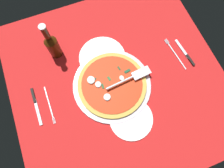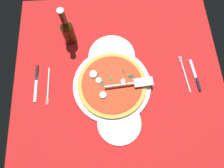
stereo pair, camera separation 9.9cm
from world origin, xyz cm
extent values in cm
cube|color=#B31A1A|center=(0.00, 0.00, -0.40)|extent=(108.65, 108.65, 0.80)
cube|color=white|center=(-50.45, -27.16, 0.05)|extent=(7.76, 7.76, 0.10)
cube|color=white|center=(-42.68, -34.92, 0.05)|extent=(7.76, 7.76, 0.10)
cube|color=white|center=(-42.68, -19.40, 0.05)|extent=(7.76, 7.76, 0.10)
cube|color=white|center=(-42.68, -3.88, 0.05)|extent=(7.76, 7.76, 0.10)
cube|color=white|center=(-34.92, -42.68, 0.05)|extent=(7.76, 7.76, 0.10)
cube|color=white|center=(-34.92, -27.16, 0.05)|extent=(7.76, 7.76, 0.10)
cube|color=white|center=(-34.92, -11.64, 0.05)|extent=(7.76, 7.76, 0.10)
cube|color=white|center=(-34.92, 3.88, 0.05)|extent=(7.76, 7.76, 0.10)
cube|color=white|center=(-34.92, 19.40, 0.05)|extent=(7.76, 7.76, 0.10)
cube|color=white|center=(-27.16, -34.92, 0.05)|extent=(7.76, 7.76, 0.10)
cube|color=white|center=(-27.16, -19.40, 0.05)|extent=(7.76, 7.76, 0.10)
cube|color=white|center=(-27.16, -3.88, 0.05)|extent=(7.76, 7.76, 0.10)
cube|color=white|center=(-27.16, 11.64, 0.05)|extent=(7.76, 7.76, 0.10)
cube|color=white|center=(-27.16, 27.16, 0.05)|extent=(7.76, 7.76, 0.10)
cube|color=white|center=(-27.16, 42.68, 0.05)|extent=(7.76, 7.76, 0.10)
cube|color=white|center=(-19.40, -42.68, 0.05)|extent=(7.76, 7.76, 0.10)
cube|color=white|center=(-19.40, -27.16, 0.05)|extent=(7.76, 7.76, 0.10)
cube|color=white|center=(-19.40, -11.64, 0.05)|extent=(7.76, 7.76, 0.10)
cube|color=silver|center=(-19.40, 3.88, 0.05)|extent=(7.76, 7.76, 0.10)
cube|color=silver|center=(-19.40, 19.40, 0.05)|extent=(7.76, 7.76, 0.10)
cube|color=white|center=(-19.40, 34.92, 0.05)|extent=(7.76, 7.76, 0.10)
cube|color=white|center=(-19.40, 50.45, 0.05)|extent=(7.76, 7.76, 0.10)
cube|color=silver|center=(-11.64, -50.45, 0.05)|extent=(7.76, 7.76, 0.10)
cube|color=white|center=(-11.64, -34.92, 0.05)|extent=(7.76, 7.76, 0.10)
cube|color=white|center=(-11.64, -19.40, 0.05)|extent=(7.76, 7.76, 0.10)
cube|color=silver|center=(-11.64, -3.88, 0.05)|extent=(7.76, 7.76, 0.10)
cube|color=white|center=(-11.64, 11.64, 0.05)|extent=(7.76, 7.76, 0.10)
cube|color=white|center=(-11.64, 27.16, 0.05)|extent=(7.76, 7.76, 0.10)
cube|color=silver|center=(-11.64, 42.68, 0.05)|extent=(7.76, 7.76, 0.10)
cube|color=white|center=(-3.88, -42.68, 0.05)|extent=(7.76, 7.76, 0.10)
cube|color=white|center=(-3.88, -27.16, 0.05)|extent=(7.76, 7.76, 0.10)
cube|color=white|center=(-3.88, -11.64, 0.05)|extent=(7.76, 7.76, 0.10)
cube|color=white|center=(-3.88, 3.88, 0.05)|extent=(7.76, 7.76, 0.10)
cube|color=white|center=(-3.88, 19.40, 0.05)|extent=(7.76, 7.76, 0.10)
cube|color=silver|center=(-3.88, 34.92, 0.05)|extent=(7.76, 7.76, 0.10)
cube|color=white|center=(-3.88, 50.45, 0.05)|extent=(7.76, 7.76, 0.10)
cube|color=white|center=(3.88, -50.45, 0.05)|extent=(7.76, 7.76, 0.10)
cube|color=silver|center=(3.88, -34.92, 0.05)|extent=(7.76, 7.76, 0.10)
cube|color=white|center=(3.88, -19.40, 0.05)|extent=(7.76, 7.76, 0.10)
cube|color=white|center=(3.88, -3.88, 0.05)|extent=(7.76, 7.76, 0.10)
cube|color=white|center=(3.88, 11.64, 0.05)|extent=(7.76, 7.76, 0.10)
cube|color=white|center=(3.88, 27.16, 0.05)|extent=(7.76, 7.76, 0.10)
cube|color=white|center=(3.88, 42.68, 0.05)|extent=(7.76, 7.76, 0.10)
cube|color=white|center=(11.64, -42.68, 0.05)|extent=(7.76, 7.76, 0.10)
cube|color=silver|center=(11.64, -27.16, 0.05)|extent=(7.76, 7.76, 0.10)
cube|color=silver|center=(11.64, -11.64, 0.05)|extent=(7.76, 7.76, 0.10)
cube|color=white|center=(11.64, 3.88, 0.05)|extent=(7.76, 7.76, 0.10)
cube|color=white|center=(11.64, 19.40, 0.05)|extent=(7.76, 7.76, 0.10)
cube|color=white|center=(11.64, 34.92, 0.05)|extent=(7.76, 7.76, 0.10)
cube|color=silver|center=(11.64, 50.45, 0.05)|extent=(7.76, 7.76, 0.10)
cube|color=white|center=(19.40, -50.45, 0.05)|extent=(7.76, 7.76, 0.10)
cube|color=white|center=(19.40, -34.92, 0.05)|extent=(7.76, 7.76, 0.10)
cube|color=white|center=(19.40, -19.40, 0.05)|extent=(7.76, 7.76, 0.10)
cube|color=white|center=(19.40, -3.88, 0.05)|extent=(7.76, 7.76, 0.10)
cube|color=white|center=(19.40, 11.64, 0.05)|extent=(7.76, 7.76, 0.10)
cube|color=white|center=(19.40, 27.16, 0.05)|extent=(7.76, 7.76, 0.10)
cube|color=white|center=(19.40, 42.68, 0.05)|extent=(7.76, 7.76, 0.10)
cube|color=white|center=(27.16, -42.68, 0.05)|extent=(7.76, 7.76, 0.10)
cube|color=white|center=(27.16, -27.16, 0.05)|extent=(7.76, 7.76, 0.10)
cube|color=silver|center=(27.16, -11.64, 0.05)|extent=(7.76, 7.76, 0.10)
cube|color=white|center=(27.16, 3.88, 0.05)|extent=(7.76, 7.76, 0.10)
cube|color=white|center=(27.16, 19.40, 0.05)|extent=(7.76, 7.76, 0.10)
cube|color=silver|center=(27.16, 34.92, 0.05)|extent=(7.76, 7.76, 0.10)
cube|color=white|center=(27.16, 50.45, 0.05)|extent=(7.76, 7.76, 0.10)
cube|color=white|center=(34.92, -50.45, 0.05)|extent=(7.76, 7.76, 0.10)
cube|color=white|center=(34.92, -34.92, 0.05)|extent=(7.76, 7.76, 0.10)
cube|color=white|center=(34.92, -19.40, 0.05)|extent=(7.76, 7.76, 0.10)
cube|color=white|center=(34.92, -3.88, 0.05)|extent=(7.76, 7.76, 0.10)
cube|color=silver|center=(34.92, 11.64, 0.05)|extent=(7.76, 7.76, 0.10)
cube|color=white|center=(34.92, 27.16, 0.05)|extent=(7.76, 7.76, 0.10)
cube|color=white|center=(34.92, 42.68, 0.05)|extent=(7.76, 7.76, 0.10)
cube|color=white|center=(42.68, -27.16, 0.05)|extent=(7.76, 7.76, 0.10)
cube|color=white|center=(42.68, -11.64, 0.05)|extent=(7.76, 7.76, 0.10)
cube|color=white|center=(42.68, 3.88, 0.05)|extent=(7.76, 7.76, 0.10)
cube|color=white|center=(42.68, 19.40, 0.05)|extent=(7.76, 7.76, 0.10)
cube|color=white|center=(42.68, 34.92, 0.05)|extent=(7.76, 7.76, 0.10)
cube|color=white|center=(42.68, 50.45, 0.05)|extent=(7.76, 7.76, 0.10)
cube|color=white|center=(50.45, -3.88, 0.05)|extent=(7.76, 7.76, 0.10)
cube|color=white|center=(50.45, 11.64, 0.05)|extent=(7.76, 7.76, 0.10)
cube|color=silver|center=(50.45, 27.16, 0.05)|extent=(7.76, 7.76, 0.10)
cube|color=white|center=(50.45, 42.68, 0.05)|extent=(7.76, 7.76, 0.10)
cylinder|color=#B9AEB8|center=(-2.08, 3.59, 0.72)|extent=(39.91, 39.91, 1.25)
cylinder|color=white|center=(-21.46, 1.18, 0.60)|extent=(21.22, 21.22, 1.00)
cylinder|color=white|center=(14.60, 2.74, 0.60)|extent=(24.95, 24.95, 1.00)
cylinder|color=gold|center=(-2.08, 3.59, 1.88)|extent=(35.18, 35.18, 1.07)
cylinder|color=#BA2F12|center=(-2.08, 3.59, 2.56)|extent=(31.01, 31.01, 0.30)
ellipsoid|color=silver|center=(-0.09, 10.24, 3.15)|extent=(3.30, 3.07, 0.87)
ellipsoid|color=white|center=(-7.81, 8.37, 3.30)|extent=(3.64, 3.58, 1.18)
ellipsoid|color=silver|center=(-1.26, -2.01, 3.36)|extent=(3.03, 2.47, 1.30)
ellipsoid|color=white|center=(3.49, 12.82, 3.27)|extent=(4.30, 3.92, 1.11)
cube|color=#1B3D18|center=(-1.61, 8.40, 2.86)|extent=(2.83, 1.22, 0.30)
cube|color=#123C1F|center=(1.46, -6.25, 2.86)|extent=(1.80, 3.42, 0.30)
cube|color=#1E5422|center=(0.99, 3.98, 2.86)|extent=(2.40, 1.53, 0.30)
cube|color=#1C3824|center=(3.07, 11.17, 2.86)|extent=(2.15, 2.42, 0.30)
cube|color=#1D3B17|center=(4.45, -2.82, 2.86)|extent=(2.35, 1.23, 0.30)
cube|color=silver|center=(-2.45, -12.13, 4.16)|extent=(5.33, 9.93, 0.30)
cylinder|color=silver|center=(-3.50, 0.06, 4.51)|extent=(2.28, 14.93, 1.00)
cube|color=white|center=(0.81, -37.52, 0.40)|extent=(22.04, 13.35, 0.60)
cube|color=silver|center=(0.54, -35.02, 0.83)|extent=(17.38, 2.45, 0.25)
cube|color=silver|center=(10.76, -34.59, 0.83)|extent=(3.01, 0.54, 0.25)
cube|color=silver|center=(10.71, -34.15, 0.83)|extent=(3.01, 0.54, 0.25)
cube|color=silver|center=(10.67, -33.71, 0.83)|extent=(3.01, 0.54, 0.25)
cube|color=silver|center=(10.62, -33.28, 0.83)|extent=(3.01, 0.54, 0.25)
cube|color=black|center=(-4.21, -40.59, 1.10)|extent=(7.17, 1.95, 0.80)
cube|color=silver|center=(3.71, -39.74, 0.83)|extent=(12.48, 2.71, 0.25)
cube|color=white|center=(1.03, 39.42, 0.40)|extent=(18.26, 14.02, 0.60)
cube|color=silver|center=(1.01, 36.28, 0.83)|extent=(16.85, 0.67, 0.25)
cube|color=silver|center=(-8.91, 36.77, 0.83)|extent=(3.00, 0.23, 0.25)
cube|color=silver|center=(-8.91, 36.33, 0.83)|extent=(3.00, 0.23, 0.25)
cube|color=silver|center=(-8.91, 35.89, 0.83)|extent=(3.00, 0.23, 0.25)
cube|color=black|center=(6.94, 42.53, 1.10)|extent=(7.88, 1.23, 0.80)
cube|color=silver|center=(-1.91, 42.57, 0.83)|extent=(13.78, 1.46, 0.25)
cylinder|color=#43230A|center=(25.98, 24.95, 6.41)|extent=(6.41, 6.41, 12.62)
cone|color=#43230A|center=(25.98, 24.95, 14.69)|extent=(6.41, 6.41, 3.94)
cylinder|color=#43230A|center=(25.98, 24.95, 20.42)|extent=(2.89, 2.89, 7.54)
cylinder|color=#B7B7BC|center=(25.98, 24.95, 24.49)|extent=(3.33, 3.33, 0.60)
camera|label=1|loc=(-31.58, 15.02, 95.99)|focal=31.38mm
camera|label=2|loc=(-33.67, 5.37, 95.99)|focal=31.38mm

